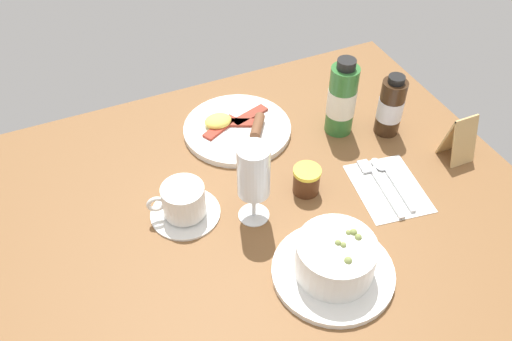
# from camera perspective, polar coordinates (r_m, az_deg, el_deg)

# --- Properties ---
(ground_plane) EXTENTS (1.10, 0.84, 0.03)m
(ground_plane) POSITION_cam_1_polar(r_m,az_deg,el_deg) (1.04, -1.08, -4.73)
(ground_plane) COLOR brown
(porridge_bowl) EXTENTS (0.21, 0.21, 0.09)m
(porridge_bowl) POSITION_cam_1_polar(r_m,az_deg,el_deg) (0.92, 8.31, -9.36)
(porridge_bowl) COLOR white
(porridge_bowl) RESTS_ON ground_plane
(cutlery_setting) EXTENTS (0.15, 0.18, 0.01)m
(cutlery_setting) POSITION_cam_1_polar(r_m,az_deg,el_deg) (1.10, 13.67, -1.58)
(cutlery_setting) COLOR white
(cutlery_setting) RESTS_ON ground_plane
(coffee_cup) EXTENTS (0.13, 0.13, 0.07)m
(coffee_cup) POSITION_cam_1_polar(r_m,az_deg,el_deg) (1.01, -7.64, -3.36)
(coffee_cup) COLOR white
(coffee_cup) RESTS_ON ground_plane
(wine_glass) EXTENTS (0.06, 0.06, 0.17)m
(wine_glass) POSITION_cam_1_polar(r_m,az_deg,el_deg) (0.94, -0.25, -0.40)
(wine_glass) COLOR white
(wine_glass) RESTS_ON ground_plane
(jam_jar) EXTENTS (0.05, 0.05, 0.06)m
(jam_jar) POSITION_cam_1_polar(r_m,az_deg,el_deg) (1.05, 5.43, -1.15)
(jam_jar) COLOR #482715
(jam_jar) RESTS_ON ground_plane
(sauce_bottle_green) EXTENTS (0.06, 0.06, 0.18)m
(sauce_bottle_green) POSITION_cam_1_polar(r_m,az_deg,el_deg) (1.16, 9.02, 7.42)
(sauce_bottle_green) COLOR #337233
(sauce_bottle_green) RESTS_ON ground_plane
(sauce_bottle_brown) EXTENTS (0.05, 0.05, 0.14)m
(sauce_bottle_brown) POSITION_cam_1_polar(r_m,az_deg,el_deg) (1.19, 13.99, 6.53)
(sauce_bottle_brown) COLOR #382314
(sauce_bottle_brown) RESTS_ON ground_plane
(breakfast_plate) EXTENTS (0.24, 0.24, 0.04)m
(breakfast_plate) POSITION_cam_1_polar(r_m,az_deg,el_deg) (1.19, -2.07, 4.49)
(breakfast_plate) COLOR white
(breakfast_plate) RESTS_ON ground_plane
(menu_card) EXTENTS (0.06, 0.05, 0.11)m
(menu_card) POSITION_cam_1_polar(r_m,az_deg,el_deg) (1.18, 20.73, 3.23)
(menu_card) COLOR tan
(menu_card) RESTS_ON ground_plane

